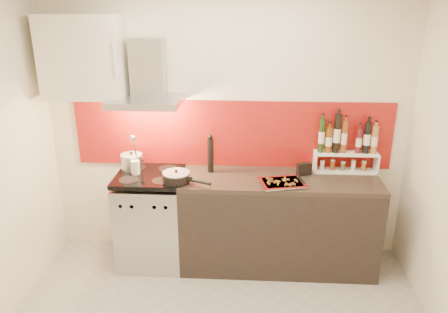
# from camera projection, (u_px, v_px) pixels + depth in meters

# --- Properties ---
(back_wall) EXTENTS (3.40, 0.02, 2.60)m
(back_wall) POSITION_uv_depth(u_px,v_px,m) (227.00, 125.00, 4.12)
(back_wall) COLOR silver
(back_wall) RESTS_ON ground
(backsplash) EXTENTS (3.00, 0.02, 0.64)m
(backsplash) POSITION_uv_depth(u_px,v_px,m) (232.00, 134.00, 4.14)
(backsplash) COLOR maroon
(backsplash) RESTS_ON back_wall
(range_stove) EXTENTS (0.60, 0.60, 0.91)m
(range_stove) POSITION_uv_depth(u_px,v_px,m) (152.00, 219.00, 4.17)
(range_stove) COLOR #B7B7BA
(range_stove) RESTS_ON ground
(counter) EXTENTS (1.80, 0.60, 0.90)m
(counter) POSITION_uv_depth(u_px,v_px,m) (278.00, 222.00, 4.10)
(counter) COLOR black
(counter) RESTS_ON ground
(range_hood) EXTENTS (0.62, 0.50, 0.61)m
(range_hood) POSITION_uv_depth(u_px,v_px,m) (147.00, 81.00, 3.86)
(range_hood) COLOR #B7B7BA
(range_hood) RESTS_ON back_wall
(upper_cabinet) EXTENTS (0.70, 0.35, 0.72)m
(upper_cabinet) POSITION_uv_depth(u_px,v_px,m) (83.00, 57.00, 3.81)
(upper_cabinet) COLOR silver
(upper_cabinet) RESTS_ON back_wall
(stock_pot) EXTENTS (0.20, 0.20, 0.18)m
(stock_pot) POSITION_uv_depth(u_px,v_px,m) (132.00, 162.00, 4.09)
(stock_pot) COLOR #B7B7BA
(stock_pot) RESTS_ON range_stove
(saute_pan) EXTENTS (0.44, 0.27, 0.11)m
(saute_pan) POSITION_uv_depth(u_px,v_px,m) (177.00, 177.00, 3.83)
(saute_pan) COLOR black
(saute_pan) RESTS_ON range_stove
(utensil_jar) EXTENTS (0.08, 0.13, 0.40)m
(utensil_jar) POSITION_uv_depth(u_px,v_px,m) (135.00, 163.00, 3.97)
(utensil_jar) COLOR silver
(utensil_jar) RESTS_ON range_stove
(pepper_mill) EXTENTS (0.06, 0.06, 0.36)m
(pepper_mill) POSITION_uv_depth(u_px,v_px,m) (210.00, 154.00, 4.03)
(pepper_mill) COLOR black
(pepper_mill) RESTS_ON counter
(step_shelf) EXTENTS (0.58, 0.16, 0.55)m
(step_shelf) POSITION_uv_depth(u_px,v_px,m) (346.00, 147.00, 4.01)
(step_shelf) COLOR white
(step_shelf) RESTS_ON counter
(caddy_box) EXTENTS (0.14, 0.09, 0.11)m
(caddy_box) POSITION_uv_depth(u_px,v_px,m) (304.00, 169.00, 4.00)
(caddy_box) COLOR black
(caddy_box) RESTS_ON counter
(baking_tray) EXTENTS (0.44, 0.37, 0.03)m
(baking_tray) POSITION_uv_depth(u_px,v_px,m) (282.00, 183.00, 3.81)
(baking_tray) COLOR silver
(baking_tray) RESTS_ON counter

